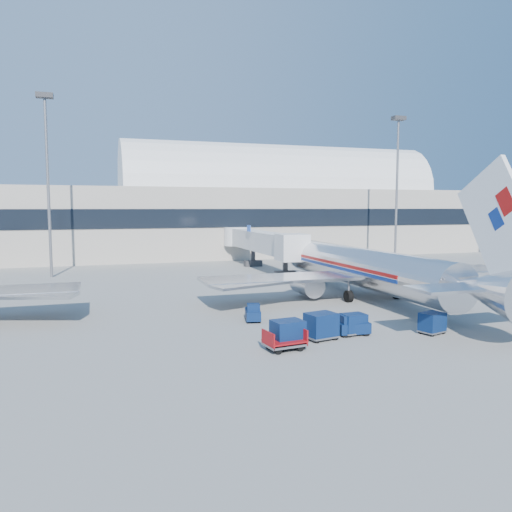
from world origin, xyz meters
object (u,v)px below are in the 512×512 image
object	(u,v)px
mast_west	(47,158)
cart_open_red	(285,343)
tug_lead	(352,326)
cart_train_b	(321,325)
cart_train_a	(354,324)
airliner_main	(368,269)
barrier_near	(454,294)
mast_east	(397,168)
tug_right	(455,301)
cart_solo_near	(432,323)
cart_train_c	(288,333)
barrier_far	(509,290)
tug_left	(253,313)
barrier_mid	(482,292)
jetbridge_near	(258,241)

from	to	relation	value
mast_west	cart_open_red	xyz separation A→B (m)	(16.09, -39.19, -14.33)
tug_lead	cart_train_b	size ratio (longest dim) A/B	0.99
cart_train_a	airliner_main	bearing A→B (deg)	51.95
barrier_near	cart_train_a	world-z (taller)	cart_train_a
mast_east	cart_train_a	xyz separation A→B (m)	(-28.06, -37.19, -14.01)
tug_right	cart_solo_near	bearing A→B (deg)	-89.48
cart_train_a	mast_west	bearing A→B (deg)	117.06
mast_west	cart_train_c	xyz separation A→B (m)	(16.43, -38.78, -13.86)
tug_lead	barrier_far	bearing A→B (deg)	25.70
mast_west	cart_train_c	bearing A→B (deg)	-67.03
airliner_main	mast_east	size ratio (longest dim) A/B	1.65
cart_open_red	cart_train_b	bearing A→B (deg)	18.67
cart_open_red	cart_train_a	bearing A→B (deg)	11.38
tug_lead	cart_train_b	distance (m)	2.54
cart_solo_near	tug_right	bearing A→B (deg)	24.93
mast_west	cart_open_red	size ratio (longest dim) A/B	8.72
airliner_main	tug_left	bearing A→B (deg)	-157.31
barrier_mid	tug_left	distance (m)	24.87
airliner_main	cart_open_red	distance (m)	19.67
mast_west	cart_train_a	distance (m)	45.40
tug_lead	cart_solo_near	size ratio (longest dim) A/B	1.14
cart_train_a	cart_train_b	size ratio (longest dim) A/B	0.76
barrier_far	cart_train_b	world-z (taller)	cart_train_b
tug_right	cart_train_c	bearing A→B (deg)	-111.05
barrier_mid	mast_west	bearing A→B (deg)	145.86
barrier_mid	cart_open_red	xyz separation A→B (m)	(-25.21, -11.19, 0.01)
tug_lead	cart_train_b	xyz separation A→B (m)	(-2.49, -0.35, 0.30)
mast_east	cart_train_a	world-z (taller)	mast_east
barrier_near	cart_solo_near	xyz separation A→B (m)	(-10.73, -10.63, 0.34)
tug_left	cart_solo_near	distance (m)	13.05
barrier_near	tug_right	xyz separation A→B (m)	(-3.44, -4.13, 0.22)
mast_east	tug_lead	distance (m)	48.85
mast_west	cart_train_a	bearing A→B (deg)	-59.47
mast_east	barrier_mid	xyz separation A→B (m)	(-8.70, -28.00, -14.34)
cart_solo_near	mast_east	bearing A→B (deg)	42.74
tug_right	cart_open_red	size ratio (longest dim) A/B	0.94
cart_train_c	cart_train_b	bearing A→B (deg)	15.41
jetbridge_near	barrier_mid	world-z (taller)	jetbridge_near
airliner_main	jetbridge_near	xyz separation A→B (m)	(-2.40, 26.30, 1.00)
mast_west	barrier_near	bearing A→B (deg)	-36.38
tug_right	cart_solo_near	distance (m)	9.78
tug_right	cart_train_b	xyz separation A→B (m)	(-15.28, -5.50, 0.28)
mast_west	barrier_far	distance (m)	54.58
cart_train_b	cart_solo_near	distance (m)	8.05
barrier_mid	cart_train_c	world-z (taller)	cart_train_c
jetbridge_near	tug_left	bearing A→B (deg)	-108.99
mast_east	barrier_far	size ratio (longest dim) A/B	7.53
airliner_main	barrier_near	xyz separation A→B (m)	(8.00, -2.51, -2.48)
tug_right	barrier_far	bearing A→B (deg)	71.17
barrier_near	tug_right	bearing A→B (deg)	-129.77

